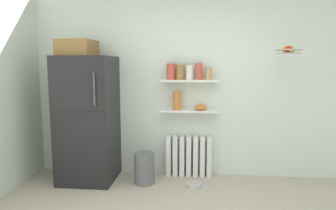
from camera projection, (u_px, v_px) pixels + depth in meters
name	position (u px, v px, depth m)	size (l,w,h in m)	color
back_wall	(191.00, 83.00, 4.22)	(7.04, 0.10, 2.60)	silver
refrigerator	(88.00, 116.00, 4.02)	(0.71, 0.72, 1.88)	black
radiator	(189.00, 156.00, 4.23)	(0.64, 0.12, 0.57)	white
wall_shelf_lower	(189.00, 111.00, 4.11)	(0.77, 0.22, 0.03)	white
wall_shelf_upper	(189.00, 81.00, 4.06)	(0.77, 0.22, 0.03)	white
storage_jar_0	(171.00, 71.00, 4.07)	(0.12, 0.12, 0.23)	#C64C38
storage_jar_1	(180.00, 72.00, 4.06)	(0.10, 0.10, 0.22)	olive
storage_jar_2	(190.00, 72.00, 4.04)	(0.10, 0.10, 0.22)	silver
storage_jar_3	(199.00, 71.00, 4.03)	(0.09, 0.09, 0.24)	#C64C38
storage_jar_4	(208.00, 74.00, 4.02)	(0.09, 0.09, 0.17)	tan
vase	(177.00, 100.00, 4.11)	(0.11, 0.11, 0.26)	#CC7033
shelf_bowl	(200.00, 107.00, 4.09)	(0.17, 0.17, 0.08)	orange
trash_bin	(144.00, 168.00, 3.97)	(0.27, 0.27, 0.41)	slate
pet_food_bowl	(194.00, 185.00, 3.86)	(0.19, 0.19, 0.05)	#B7B7BC
hanging_fruit_basket	(288.00, 50.00, 3.65)	(0.34, 0.34, 0.09)	#B2B2B7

